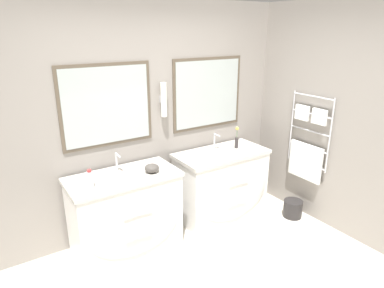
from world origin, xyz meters
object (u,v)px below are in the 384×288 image
vanity_left (127,213)px  vanity_right (222,184)px  waste_bin (293,208)px  toiletry_bottle (90,179)px  flower_vase (237,140)px  amenity_bowl (152,168)px

vanity_left → vanity_right: same height
vanity_right → waste_bin: 0.96m
toiletry_bottle → vanity_left: bearing=9.1°
vanity_right → flower_vase: (0.25, 0.05, 0.53)m
vanity_right → waste_bin: size_ratio=4.79×
toiletry_bottle → amenity_bowl: toiletry_bottle is taller
toiletry_bottle → amenity_bowl: (0.65, 0.00, -0.04)m
flower_vase → waste_bin: 1.13m
vanity_right → toiletry_bottle: toiletry_bottle is taller
toiletry_bottle → waste_bin: bearing=-10.9°
flower_vase → amenity_bowl: bearing=-174.9°
vanity_right → vanity_left: bearing=180.0°
amenity_bowl → vanity_left: bearing=169.0°
vanity_left → toiletry_bottle: toiletry_bottle is taller
vanity_right → amenity_bowl: bearing=-176.8°
amenity_bowl → waste_bin: amenity_bowl is taller
flower_vase → waste_bin: bearing=-49.3°
vanity_right → toiletry_bottle: (-1.64, -0.06, 0.50)m
vanity_left → flower_vase: bearing=2.0°
waste_bin → vanity_left: bearing=165.6°
amenity_bowl → waste_bin: 1.96m
vanity_right → waste_bin: (0.74, -0.52, -0.32)m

